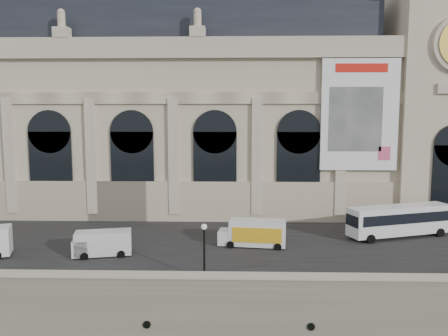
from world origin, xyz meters
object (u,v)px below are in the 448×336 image
object	(u,v)px
bus_right	(399,220)
box_truck	(254,233)
van_c	(100,243)
lamp_right	(204,253)

from	to	relation	value
bus_right	box_truck	bearing A→B (deg)	-166.63
van_c	lamp_right	size ratio (longest dim) A/B	1.21
box_truck	lamp_right	size ratio (longest dim) A/B	1.50
bus_right	lamp_right	bearing A→B (deg)	-146.87
box_truck	lamp_right	distance (m)	10.19
van_c	lamp_right	world-z (taller)	lamp_right
bus_right	lamp_right	world-z (taller)	lamp_right
bus_right	lamp_right	distance (m)	23.66
bus_right	box_truck	xyz separation A→B (m)	(-15.58, -3.71, -0.57)
box_truck	van_c	bearing A→B (deg)	-166.61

